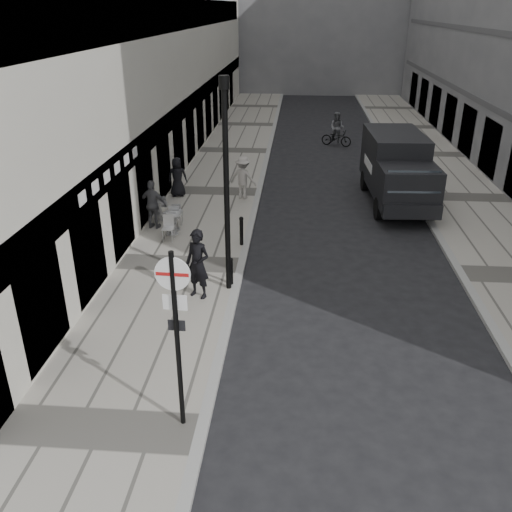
{
  "coord_description": "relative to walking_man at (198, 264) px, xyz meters",
  "views": [
    {
      "loc": [
        1.74,
        -5.39,
        7.79
      ],
      "look_at": [
        0.65,
        8.35,
        1.4
      ],
      "focal_mm": 38.0,
      "sensor_mm": 36.0,
      "label": 1
    }
  ],
  "objects": [
    {
      "name": "pedestrian_b",
      "position": [
        0.39,
        8.88,
        -0.1
      ],
      "size": [
        1.35,
        1.03,
        1.85
      ],
      "primitive_type": "imported",
      "rotation": [
        0.0,
        0.0,
        2.82
      ],
      "color": "#9B958F",
      "rests_on": "sidewalk"
    },
    {
      "name": "cafe_table_far",
      "position": [
        -1.81,
        4.58,
        -0.56
      ],
      "size": [
        0.72,
        1.62,
        0.92
      ],
      "color": "silver",
      "rests_on": "sidewalk"
    },
    {
      "name": "cafe_table_mid",
      "position": [
        -1.81,
        5.02,
        -0.6
      ],
      "size": [
        0.66,
        1.49,
        0.85
      ],
      "color": "#BBBBBD",
      "rests_on": "sidewalk"
    },
    {
      "name": "cafe_table_near",
      "position": [
        -2.61,
        6.02,
        -0.61
      ],
      "size": [
        0.64,
        1.44,
        0.82
      ],
      "color": "#AAAAAC",
      "rests_on": "sidewalk"
    },
    {
      "name": "pedestrian_c",
      "position": [
        -2.5,
        8.95,
        -0.17
      ],
      "size": [
        0.91,
        0.67,
        1.72
      ],
      "primitive_type": "imported",
      "rotation": [
        0.0,
        0.0,
        3.29
      ],
      "color": "black",
      "rests_on": "sidewalk"
    },
    {
      "name": "sign_post",
      "position": [
        0.59,
        -5.21,
        1.41
      ],
      "size": [
        0.65,
        0.1,
        3.8
      ],
      "rotation": [
        0.0,
        0.0,
        -0.04
      ],
      "color": "black",
      "rests_on": "sidewalk"
    },
    {
      "name": "walking_man",
      "position": [
        0.0,
        0.0,
        0.0
      ],
      "size": [
        0.88,
        0.76,
        2.05
      ],
      "primitive_type": "imported",
      "rotation": [
        0.0,
        0.0,
        -0.42
      ],
      "color": "black",
      "rests_on": "sidewalk"
    },
    {
      "name": "pedestrian_a",
      "position": [
        -2.61,
        5.13,
        -0.1
      ],
      "size": [
        1.15,
        0.66,
        1.85
      ],
      "primitive_type": "imported",
      "rotation": [
        0.0,
        0.0,
        2.94
      ],
      "color": "#4D4C51",
      "rests_on": "sidewalk"
    },
    {
      "name": "far_sidewalk",
      "position": [
        9.99,
        9.78,
        -1.09
      ],
      "size": [
        4.0,
        60.0,
        0.12
      ],
      "primitive_type": "cube",
      "color": "gray",
      "rests_on": "ground"
    },
    {
      "name": "sidewalk",
      "position": [
        -1.01,
        9.78,
        -1.09
      ],
      "size": [
        4.0,
        60.0,
        0.12
      ],
      "primitive_type": "cube",
      "color": "gray",
      "rests_on": "ground"
    },
    {
      "name": "panel_van",
      "position": [
        6.92,
        9.17,
        0.46
      ],
      "size": [
        2.5,
        6.17,
        2.86
      ],
      "rotation": [
        0.0,
        0.0,
        0.04
      ],
      "color": "black",
      "rests_on": "ground"
    },
    {
      "name": "bollard_near",
      "position": [
        0.84,
        3.8,
        -0.54
      ],
      "size": [
        0.13,
        0.13,
        0.98
      ],
      "primitive_type": "cylinder",
      "color": "black",
      "rests_on": "sidewalk"
    },
    {
      "name": "lamppost",
      "position": [
        0.79,
        0.58,
        2.35
      ],
      "size": [
        0.27,
        0.27,
        6.07
      ],
      "color": "black",
      "rests_on": "sidewalk"
    },
    {
      "name": "cyclist",
      "position": [
        5.01,
        19.47,
        -0.36
      ],
      "size": [
        1.98,
        1.29,
        2.02
      ],
      "rotation": [
        0.0,
        0.0,
        -0.38
      ],
      "color": "black",
      "rests_on": "ground"
    },
    {
      "name": "bollard_far",
      "position": [
        0.84,
        0.83,
        -0.62
      ],
      "size": [
        0.11,
        0.11,
        0.81
      ],
      "primitive_type": "cylinder",
      "color": "black",
      "rests_on": "sidewalk"
    }
  ]
}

